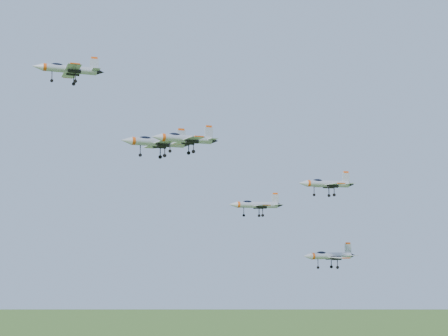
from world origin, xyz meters
name	(u,v)px	position (x,y,z in m)	size (l,w,h in m)	color
jet_lead	(68,69)	(-18.53, 10.75, 154.91)	(13.13, 10.92, 3.51)	#A1A5AD
jet_left_high	(156,142)	(-6.73, -3.98, 140.18)	(12.62, 10.40, 3.38)	#A1A5AD
jet_right_high	(185,139)	(-6.18, -14.94, 139.36)	(11.12, 9.17, 2.98)	#A1A5AD
jet_left_low	(256,205)	(19.08, 6.93, 130.48)	(11.72, 9.84, 3.14)	#A1A5AD
jet_right_low	(326,184)	(21.54, -13.52, 133.46)	(10.88, 9.11, 2.91)	#A1A5AD
jet_trail	(329,256)	(28.54, -4.70, 120.48)	(11.79, 9.75, 3.15)	#A1A5AD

